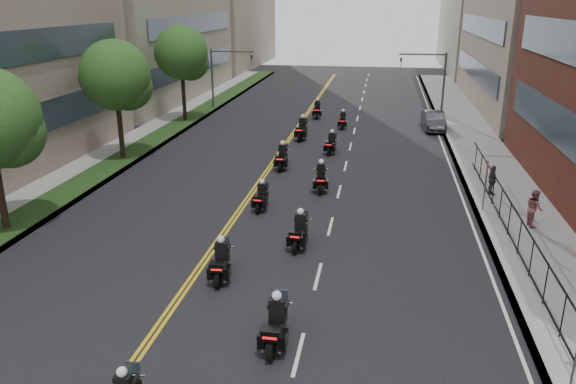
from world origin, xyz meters
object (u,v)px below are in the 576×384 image
at_px(motorcycle_4, 262,198).
at_px(motorcycle_9, 343,121).
at_px(parked_sedan, 434,121).
at_px(pedestrian_b, 534,208).
at_px(motorcycle_10, 317,110).
at_px(motorcycle_7, 331,144).
at_px(motorcycle_8, 302,130).
at_px(motorcycle_5, 321,178).
at_px(motorcycle_2, 221,263).
at_px(motorcycle_3, 300,232).
at_px(pedestrian_c, 492,180).
at_px(motorcycle_6, 282,158).
at_px(motorcycle_1, 276,325).

distance_m(motorcycle_4, motorcycle_9, 19.34).
height_order(parked_sedan, pedestrian_b, pedestrian_b).
bearing_deg(motorcycle_10, motorcycle_7, -83.00).
bearing_deg(motorcycle_8, parked_sedan, 31.00).
bearing_deg(pedestrian_b, motorcycle_5, 61.65).
bearing_deg(motorcycle_2, motorcycle_3, 47.57).
relative_size(motorcycle_4, motorcycle_10, 0.88).
relative_size(motorcycle_10, parked_sedan, 0.53).
bearing_deg(pedestrian_b, motorcycle_2, 111.23).
bearing_deg(motorcycle_5, motorcycle_7, 85.61).
relative_size(parked_sedan, pedestrian_b, 2.59).
xyz_separation_m(motorcycle_4, pedestrian_c, (11.60, 3.83, 0.33)).
distance_m(motorcycle_10, parked_sedan, 10.22).
bearing_deg(pedestrian_c, motorcycle_2, 123.59).
distance_m(motorcycle_4, motorcycle_8, 14.83).
height_order(motorcycle_2, motorcycle_3, motorcycle_2).
relative_size(pedestrian_b, pedestrian_c, 1.09).
xyz_separation_m(motorcycle_7, motorcycle_9, (0.18, 7.93, -0.04)).
distance_m(motorcycle_6, parked_sedan, 16.23).
height_order(motorcycle_3, motorcycle_4, motorcycle_3).
relative_size(motorcycle_2, motorcycle_9, 1.10).
bearing_deg(motorcycle_9, motorcycle_4, -97.76).
xyz_separation_m(motorcycle_1, motorcycle_2, (-2.81, 3.86, -0.03)).
relative_size(motorcycle_4, motorcycle_6, 0.87).
bearing_deg(motorcycle_2, motorcycle_9, 78.56).
bearing_deg(motorcycle_3, motorcycle_5, 93.34).
relative_size(motorcycle_3, motorcycle_8, 0.90).
height_order(motorcycle_6, motorcycle_10, motorcycle_6).
relative_size(motorcycle_3, parked_sedan, 0.52).
height_order(motorcycle_9, pedestrian_b, pedestrian_b).
distance_m(motorcycle_2, motorcycle_6, 14.56).
bearing_deg(motorcycle_10, motorcycle_2, -94.34).
bearing_deg(motorcycle_7, motorcycle_3, -82.85).
distance_m(motorcycle_2, parked_sedan, 29.01).
distance_m(motorcycle_3, pedestrian_b, 10.86).
height_order(motorcycle_4, motorcycle_5, motorcycle_5).
height_order(motorcycle_7, pedestrian_b, pedestrian_b).
height_order(motorcycle_3, parked_sedan, motorcycle_3).
xyz_separation_m(motorcycle_4, motorcycle_5, (2.58, 3.37, 0.08)).
bearing_deg(motorcycle_1, pedestrian_c, 60.08).
relative_size(motorcycle_3, motorcycle_9, 1.10).
height_order(motorcycle_1, motorcycle_10, motorcycle_1).
height_order(motorcycle_4, motorcycle_8, motorcycle_8).
bearing_deg(motorcycle_9, parked_sedan, 5.53).
distance_m(motorcycle_6, motorcycle_7, 4.91).
distance_m(motorcycle_7, pedestrian_c, 11.79).
height_order(motorcycle_3, motorcycle_5, motorcycle_5).
relative_size(motorcycle_10, pedestrian_c, 1.50).
height_order(motorcycle_7, motorcycle_9, motorcycle_7).
bearing_deg(motorcycle_7, motorcycle_6, -115.77).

